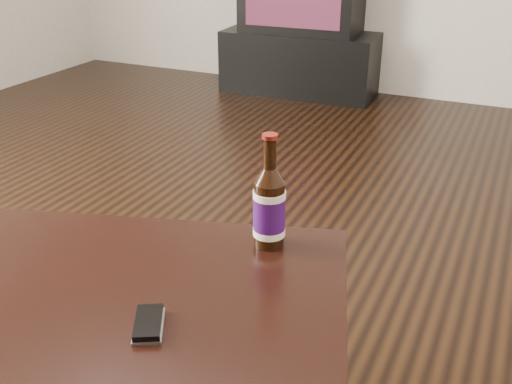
% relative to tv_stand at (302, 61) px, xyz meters
% --- Properties ---
extents(tv_stand, '(1.03, 0.54, 0.40)m').
position_rel_tv_stand_xyz_m(tv_stand, '(0.00, 0.00, 0.00)').
color(tv_stand, black).
rests_on(tv_stand, floor).
extents(beer_bottle, '(0.08, 0.08, 0.25)m').
position_rel_tv_stand_xyz_m(beer_bottle, '(0.97, -2.78, 0.37)').
color(beer_bottle, black).
rests_on(beer_bottle, coffee_table).
extents(phone, '(0.09, 0.11, 0.02)m').
position_rel_tv_stand_xyz_m(phone, '(0.89, -3.12, 0.29)').
color(phone, '#ABABAD').
rests_on(phone, coffee_table).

